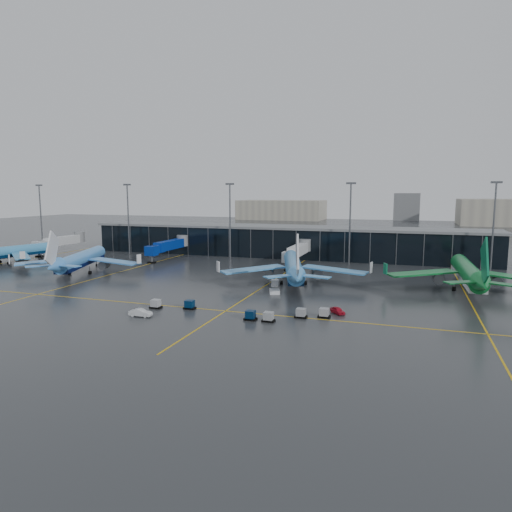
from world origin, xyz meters
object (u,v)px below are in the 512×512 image
(airliner_aer_lingus, at_px, (468,261))
(service_van_red, at_px, (338,310))
(airliner_arkefly, at_px, (81,251))
(baggage_carts, at_px, (246,311))
(airliner_klm_near, at_px, (293,257))
(airliner_klm_west, at_px, (9,245))
(mobile_airstair, at_px, (275,290))
(service_van_white, at_px, (141,313))

(airliner_aer_lingus, height_order, service_van_red, airliner_aer_lingus)
(airliner_arkefly, distance_m, service_van_red, 77.53)
(airliner_arkefly, bearing_deg, airliner_aer_lingus, -13.84)
(airliner_arkefly, xyz_separation_m, baggage_carts, (58.73, -27.39, -5.56))
(airliner_klm_near, bearing_deg, airliner_arkefly, 168.50)
(airliner_aer_lingus, distance_m, baggage_carts, 55.64)
(airliner_klm_west, xyz_separation_m, service_van_red, (108.60, -28.48, -5.13))
(baggage_carts, xyz_separation_m, mobile_airstair, (-0.26, 19.53, 0.01))
(airliner_klm_west, distance_m, baggage_carts, 99.39)
(baggage_carts, height_order, mobile_airstair, mobile_airstair)
(airliner_klm_west, relative_size, mobile_airstair, 9.98)
(baggage_carts, bearing_deg, mobile_airstair, 90.75)
(airliner_klm_west, xyz_separation_m, baggage_carts, (92.88, -35.03, -4.99))
(service_van_white, bearing_deg, mobile_airstair, -38.62)
(airliner_klm_near, height_order, service_van_red, airliner_klm_near)
(airliner_aer_lingus, bearing_deg, airliner_arkefly, -175.91)
(baggage_carts, relative_size, service_van_white, 8.15)
(airliner_klm_near, distance_m, service_van_red, 30.40)
(airliner_klm_west, bearing_deg, baggage_carts, -6.51)
(airliner_klm_near, distance_m, airliner_aer_lingus, 40.40)
(service_van_red, bearing_deg, baggage_carts, 162.89)
(airliner_klm_near, relative_size, service_van_white, 10.16)
(baggage_carts, relative_size, service_van_red, 9.47)
(airliner_arkefly, relative_size, mobile_airstair, 10.97)
(service_van_white, bearing_deg, airliner_arkefly, 45.46)
(airliner_arkefly, xyz_separation_m, airliner_klm_near, (59.52, 4.96, 0.29))
(airliner_klm_west, bearing_deg, airliner_aer_lingus, 15.11)
(airliner_klm_near, height_order, mobile_airstair, airliner_klm_near)
(baggage_carts, bearing_deg, airliner_klm_west, 159.34)
(airliner_aer_lingus, height_order, baggage_carts, airliner_aer_lingus)
(airliner_klm_west, bearing_deg, airliner_klm_near, 12.52)
(airliner_arkefly, distance_m, mobile_airstair, 59.26)
(baggage_carts, bearing_deg, airliner_arkefly, 154.99)
(airliner_klm_near, xyz_separation_m, service_van_red, (14.93, -25.80, -5.99))
(mobile_airstair, bearing_deg, airliner_klm_west, 151.16)
(airliner_klm_near, xyz_separation_m, service_van_white, (-18.78, -39.08, -5.91))
(airliner_klm_near, relative_size, baggage_carts, 1.25)
(mobile_airstair, bearing_deg, airliner_arkefly, 153.00)
(airliner_aer_lingus, bearing_deg, service_van_white, -144.80)
(airliner_arkefly, distance_m, service_van_white, 53.44)
(service_van_red, bearing_deg, airliner_arkefly, 124.63)
(baggage_carts, bearing_deg, service_van_white, -159.48)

